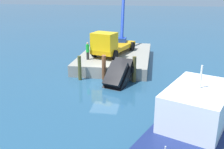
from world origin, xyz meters
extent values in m
plane|color=navy|center=(0.00, 0.00, 0.00)|extent=(200.00, 200.00, 0.00)
cube|color=gray|center=(-6.61, 0.00, 0.56)|extent=(11.52, 7.49, 1.13)
cube|color=orange|center=(-6.34, -0.13, 1.85)|extent=(6.89, 4.26, 0.45)
cube|color=yellow|center=(-4.12, -0.83, 2.95)|extent=(2.43, 2.76, 1.74)
cylinder|color=black|center=(-3.81, 0.34, 1.63)|extent=(1.04, 0.59, 1.00)
cylinder|color=black|center=(-4.55, -1.96, 1.63)|extent=(1.04, 0.59, 1.00)
cylinder|color=black|center=(-8.12, 1.71, 1.63)|extent=(1.04, 0.59, 1.00)
cylinder|color=black|center=(-8.86, -0.59, 1.63)|extent=(1.04, 0.59, 1.00)
cylinder|color=#1938A5|center=(-10.05, 0.32, 5.34)|extent=(4.06, 0.66, 5.92)
cube|color=#1938A5|center=(-8.18, 0.46, 2.33)|extent=(1.00, 1.00, 0.50)
cylinder|color=#4C4C19|center=(-11.92, 0.19, 4.78)|extent=(0.04, 0.04, 6.85)
cylinder|color=#282828|center=(-3.42, -2.43, 1.52)|extent=(0.28, 0.28, 0.78)
cylinder|color=green|center=(-3.42, -2.43, 2.30)|extent=(0.34, 0.34, 0.78)
sphere|color=tan|center=(-3.42, -2.43, 2.80)|extent=(0.23, 0.23, 0.23)
cube|color=black|center=(0.53, 1.19, 0.51)|extent=(4.09, 2.89, 3.32)
cube|color=black|center=(0.75, 1.11, 1.11)|extent=(2.55, 2.18, 1.95)
cylinder|color=black|center=(1.69, 1.72, -0.73)|extent=(0.92, 0.50, 0.90)
cylinder|color=black|center=(1.11, 0.05, -0.73)|extent=(0.92, 0.50, 0.90)
cylinder|color=black|center=(-0.47, 2.47, 1.22)|extent=(0.92, 0.50, 0.90)
cylinder|color=black|center=(-1.05, 0.80, 1.22)|extent=(0.92, 0.50, 0.90)
cube|color=navy|center=(8.25, 6.91, 0.38)|extent=(13.24, 8.35, 2.16)
cone|color=navy|center=(2.33, 9.44, 0.38)|extent=(5.55, 5.07, 3.59)
cube|color=white|center=(8.84, 6.66, 2.42)|extent=(5.34, 4.44, 1.91)
cylinder|color=white|center=(8.84, 6.66, 3.97)|extent=(0.10, 0.10, 1.20)
cylinder|color=silver|center=(4.11, 8.68, 1.96)|extent=(0.06, 0.06, 1.00)
cylinder|color=#4E4F26|center=(-0.37, -2.43, 1.14)|extent=(0.32, 0.32, 2.28)
cylinder|color=brown|center=(-0.69, -0.21, 1.18)|extent=(0.36, 0.36, 2.36)
cylinder|color=brown|center=(-0.59, 2.59, 1.19)|extent=(0.35, 0.35, 2.38)
camera|label=1|loc=(21.78, 4.27, 8.28)|focal=41.88mm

